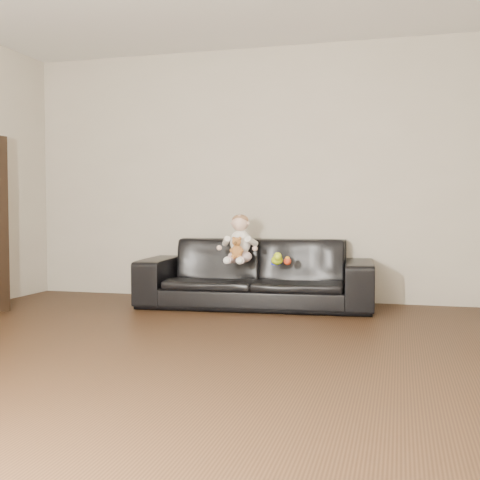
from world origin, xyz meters
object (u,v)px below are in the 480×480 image
(toy_rattle, at_px, (287,261))
(baby, at_px, (240,242))
(teddy_bear, at_px, (237,248))
(sofa, at_px, (256,273))
(toy_blue_disc, at_px, (276,264))
(toy_green, at_px, (277,260))

(toy_rattle, bearing_deg, baby, 170.28)
(baby, bearing_deg, teddy_bear, -90.54)
(sofa, distance_m, teddy_bear, 0.38)
(teddy_bear, distance_m, toy_blue_disc, 0.39)
(sofa, relative_size, baby, 4.79)
(sofa, height_order, baby, baby)
(sofa, xyz_separation_m, teddy_bear, (-0.12, -0.26, 0.26))
(teddy_bear, relative_size, toy_green, 1.55)
(toy_green, bearing_deg, baby, 166.36)
(teddy_bear, relative_size, toy_rattle, 2.84)
(sofa, distance_m, toy_rattle, 0.42)
(sofa, bearing_deg, toy_green, -44.27)
(toy_rattle, xyz_separation_m, toy_blue_disc, (-0.11, 0.02, -0.03))
(toy_green, distance_m, toy_rattle, 0.10)
(sofa, relative_size, teddy_bear, 11.15)
(baby, xyz_separation_m, teddy_bear, (0.01, -0.14, -0.05))
(sofa, relative_size, toy_blue_disc, 25.04)
(sofa, bearing_deg, toy_rattle, -34.19)
(sofa, xyz_separation_m, toy_blue_disc, (0.23, -0.18, 0.11))
(sofa, height_order, toy_rattle, sofa)
(toy_rattle, bearing_deg, sofa, 149.77)
(toy_blue_disc, bearing_deg, toy_green, -60.93)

